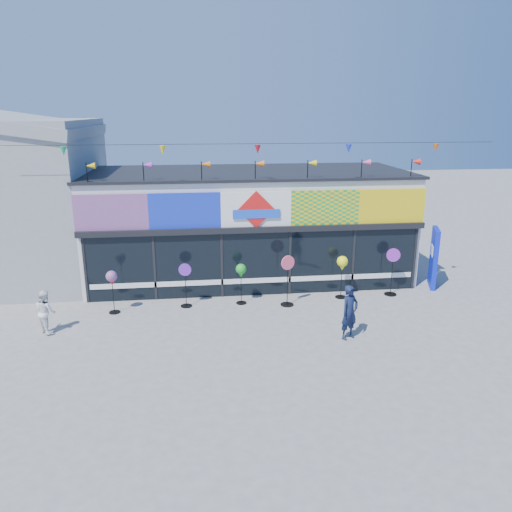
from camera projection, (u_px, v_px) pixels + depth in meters
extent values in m
plane|color=slate|center=(270.00, 336.00, 14.52)|extent=(80.00, 80.00, 0.00)
cube|color=white|center=(248.00, 224.00, 19.68)|extent=(12.00, 5.00, 4.00)
cube|color=black|center=(256.00, 264.00, 17.48)|extent=(11.60, 0.12, 2.30)
cube|color=black|center=(256.00, 229.00, 17.09)|extent=(12.00, 0.30, 0.20)
cube|color=white|center=(256.00, 280.00, 17.62)|extent=(11.40, 0.10, 0.18)
cube|color=black|center=(248.00, 172.00, 19.11)|extent=(12.20, 5.20, 0.10)
cube|color=black|center=(85.00, 270.00, 16.80)|extent=(0.08, 0.14, 2.30)
cube|color=black|center=(155.00, 268.00, 17.06)|extent=(0.08, 0.14, 2.30)
cube|color=black|center=(222.00, 265.00, 17.33)|extent=(0.08, 0.14, 2.30)
cube|color=black|center=(290.00, 263.00, 17.61)|extent=(0.08, 0.14, 2.30)
cube|color=black|center=(353.00, 260.00, 17.88)|extent=(0.08, 0.14, 2.30)
cube|color=black|center=(414.00, 258.00, 18.14)|extent=(0.08, 0.14, 2.30)
cube|color=red|center=(111.00, 212.00, 16.36)|extent=(2.40, 0.08, 1.20)
cube|color=#1630C3|center=(185.00, 211.00, 16.64)|extent=(2.40, 0.08, 1.20)
cube|color=white|center=(256.00, 209.00, 16.92)|extent=(2.40, 0.08, 1.20)
cube|color=yellow|center=(325.00, 208.00, 17.19)|extent=(2.40, 0.08, 1.20)
cube|color=yellow|center=(392.00, 206.00, 17.47)|extent=(2.40, 0.08, 1.20)
cube|color=red|center=(256.00, 209.00, 16.86)|extent=(1.27, 0.06, 1.27)
cube|color=blue|center=(256.00, 214.00, 16.88)|extent=(1.60, 0.05, 0.30)
cube|color=#19A41C|center=(139.00, 273.00, 17.11)|extent=(0.78, 0.03, 0.78)
cube|color=#DF4A95|center=(179.00, 263.00, 17.17)|extent=(0.92, 0.03, 0.92)
cube|color=#1BB157|center=(217.00, 256.00, 17.27)|extent=(0.78, 0.03, 0.78)
cube|color=red|center=(256.00, 266.00, 17.54)|extent=(0.92, 0.03, 0.92)
cube|color=yellow|center=(293.00, 260.00, 17.65)|extent=(0.78, 0.03, 0.78)
cube|color=red|center=(331.00, 254.00, 17.76)|extent=(0.92, 0.03, 0.92)
cube|color=gold|center=(366.00, 262.00, 18.01)|extent=(0.78, 0.03, 0.78)
cylinder|color=black|center=(87.00, 174.00, 16.15)|extent=(0.03, 0.03, 0.70)
cone|color=#DBA90B|center=(91.00, 166.00, 16.09)|extent=(0.30, 0.22, 0.22)
cylinder|color=black|center=(143.00, 173.00, 16.36)|extent=(0.03, 0.03, 0.70)
cone|color=purple|center=(147.00, 165.00, 16.30)|extent=(0.30, 0.22, 0.22)
cylinder|color=black|center=(202.00, 172.00, 16.58)|extent=(0.03, 0.03, 0.70)
cone|color=#DA620B|center=(206.00, 164.00, 16.52)|extent=(0.30, 0.22, 0.22)
cylinder|color=black|center=(255.00, 171.00, 16.78)|extent=(0.03, 0.03, 0.70)
cone|color=orange|center=(259.00, 164.00, 16.73)|extent=(0.30, 0.22, 0.22)
cylinder|color=black|center=(308.00, 171.00, 16.99)|extent=(0.03, 0.03, 0.70)
cone|color=yellow|center=(312.00, 163.00, 16.94)|extent=(0.30, 0.22, 0.22)
cylinder|color=black|center=(361.00, 170.00, 17.21)|extent=(0.03, 0.03, 0.70)
cone|color=#D74781|center=(366.00, 162.00, 17.16)|extent=(0.30, 0.22, 0.22)
cylinder|color=black|center=(411.00, 169.00, 17.42)|extent=(0.03, 0.03, 0.70)
cone|color=red|center=(416.00, 162.00, 17.37)|extent=(0.30, 0.22, 0.22)
cylinder|color=black|center=(258.00, 144.00, 15.90)|extent=(16.00, 0.01, 0.01)
cone|color=#1AAC5F|center=(63.00, 151.00, 15.25)|extent=(0.20, 0.20, 0.28)
cone|color=yellow|center=(163.00, 150.00, 15.60)|extent=(0.20, 0.20, 0.28)
cone|color=red|center=(258.00, 149.00, 15.95)|extent=(0.20, 0.20, 0.28)
cone|color=#1B34E8|center=(349.00, 149.00, 16.30)|extent=(0.20, 0.20, 0.28)
cone|color=#DB5A14|center=(436.00, 148.00, 16.65)|extent=(0.20, 0.20, 0.28)
cube|color=#0C1EC1|center=(434.00, 258.00, 18.37)|extent=(0.52, 1.10, 2.21)
cube|color=white|center=(432.00, 251.00, 18.29)|extent=(0.21, 0.48, 0.39)
cylinder|color=black|center=(115.00, 312.00, 16.20)|extent=(0.36, 0.36, 0.03)
cylinder|color=black|center=(113.00, 295.00, 16.03)|extent=(0.02, 0.02, 1.17)
sphere|color=red|center=(112.00, 276.00, 15.86)|extent=(0.36, 0.36, 0.36)
cone|color=red|center=(112.00, 283.00, 15.92)|extent=(0.18, 0.18, 0.16)
cylinder|color=black|center=(186.00, 306.00, 16.73)|extent=(0.38, 0.38, 0.03)
cylinder|color=black|center=(186.00, 288.00, 16.55)|extent=(0.02, 0.02, 1.24)
cylinder|color=purple|center=(185.00, 270.00, 16.37)|extent=(0.42, 0.09, 0.42)
cylinder|color=black|center=(241.00, 303.00, 16.99)|extent=(0.36, 0.36, 0.03)
cylinder|color=black|center=(241.00, 287.00, 16.83)|extent=(0.02, 0.02, 1.16)
sphere|color=green|center=(241.00, 269.00, 16.65)|extent=(0.36, 0.36, 0.36)
cone|color=green|center=(241.00, 275.00, 16.72)|extent=(0.18, 0.18, 0.16)
cylinder|color=black|center=(287.00, 305.00, 16.84)|extent=(0.44, 0.44, 0.03)
cylinder|color=black|center=(287.00, 284.00, 16.63)|extent=(0.03, 0.03, 1.44)
cylinder|color=#F3516D|center=(288.00, 263.00, 16.42)|extent=(0.47, 0.21, 0.49)
cylinder|color=black|center=(341.00, 297.00, 17.52)|extent=(0.38, 0.38, 0.03)
cylinder|color=black|center=(341.00, 280.00, 17.35)|extent=(0.02, 0.02, 1.25)
sphere|color=#FFF915|center=(342.00, 261.00, 17.16)|extent=(0.38, 0.38, 0.38)
cone|color=#FFF915|center=(342.00, 268.00, 17.23)|extent=(0.19, 0.19, 0.17)
cylinder|color=black|center=(390.00, 294.00, 17.79)|extent=(0.44, 0.44, 0.03)
cylinder|color=black|center=(392.00, 275.00, 17.59)|extent=(0.03, 0.03, 1.42)
cylinder|color=purple|center=(393.00, 255.00, 17.39)|extent=(0.48, 0.13, 0.48)
imported|color=#111A37|center=(350.00, 312.00, 14.17)|extent=(0.69, 0.62, 1.60)
imported|color=white|center=(46.00, 312.00, 14.60)|extent=(0.68, 0.72, 1.31)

